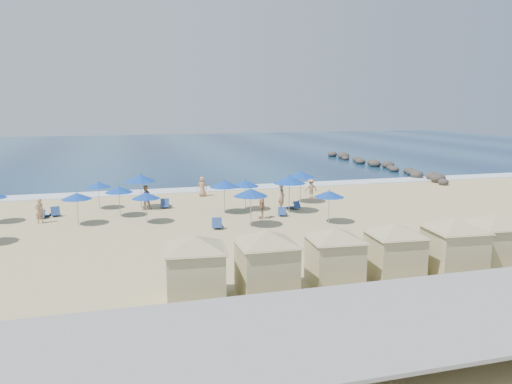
% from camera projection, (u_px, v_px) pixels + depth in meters
% --- Properties ---
extents(ground, '(160.00, 160.00, 0.00)m').
position_uv_depth(ground, '(227.00, 235.00, 29.08)').
color(ground, tan).
rests_on(ground, ground).
extents(ocean, '(160.00, 80.00, 0.06)m').
position_uv_depth(ocean, '(154.00, 150.00, 81.19)').
color(ocean, '#0D274A').
rests_on(ocean, ground).
extents(surf_line, '(160.00, 2.50, 0.08)m').
position_uv_depth(surf_line, '(189.00, 190.00, 43.76)').
color(surf_line, white).
rests_on(surf_line, ground).
extents(seawall, '(160.00, 6.10, 1.22)m').
position_uv_depth(seawall, '(316.00, 320.00, 16.18)').
color(seawall, gray).
rests_on(seawall, ground).
extents(rock_jetty, '(2.56, 26.66, 0.96)m').
position_uv_depth(rock_jetty, '(379.00, 165.00, 59.02)').
color(rock_jetty, '#292522').
rests_on(rock_jetty, ground).
extents(trash_bin, '(0.90, 0.90, 0.79)m').
position_uv_depth(trash_bin, '(315.00, 245.00, 25.63)').
color(trash_bin, black).
rests_on(trash_bin, ground).
extents(cabana_0, '(4.68, 4.68, 2.95)m').
position_uv_depth(cabana_0, '(195.00, 260.00, 18.95)').
color(cabana_0, tan).
rests_on(cabana_0, ground).
extents(cabana_1, '(4.70, 4.70, 2.95)m').
position_uv_depth(cabana_1, '(266.00, 255.00, 19.66)').
color(cabana_1, tan).
rests_on(cabana_1, ground).
extents(cabana_2, '(4.41, 4.41, 2.77)m').
position_uv_depth(cabana_2, '(335.00, 249.00, 20.73)').
color(cabana_2, tan).
rests_on(cabana_2, ground).
extents(cabana_3, '(4.42, 4.42, 2.78)m').
position_uv_depth(cabana_3, '(395.00, 245.00, 21.41)').
color(cabana_3, tan).
rests_on(cabana_3, ground).
extents(cabana_4, '(4.69, 4.69, 2.95)m').
position_uv_depth(cabana_4, '(455.00, 240.00, 21.80)').
color(cabana_4, tan).
rests_on(cabana_4, ground).
extents(cabana_5, '(4.56, 4.56, 2.87)m').
position_uv_depth(cabana_5, '(495.00, 235.00, 22.73)').
color(cabana_5, tan).
rests_on(cabana_5, ground).
extents(umbrella_2, '(1.80, 1.80, 2.05)m').
position_uv_depth(umbrella_2, '(98.00, 185.00, 35.92)').
color(umbrella_2, '#A5A8AD').
rests_on(umbrella_2, ground).
extents(umbrella_3, '(1.82, 1.82, 2.07)m').
position_uv_depth(umbrella_3, '(146.00, 196.00, 31.61)').
color(umbrella_3, '#A5A8AD').
rests_on(umbrella_3, ground).
extents(umbrella_4, '(2.28, 2.28, 2.60)m').
position_uv_depth(umbrella_4, '(141.00, 178.00, 35.89)').
color(umbrella_4, '#A5A8AD').
rests_on(umbrella_4, ground).
extents(umbrella_5, '(1.88, 1.88, 2.14)m').
position_uv_depth(umbrella_5, '(119.00, 190.00, 33.44)').
color(umbrella_5, '#A5A8AD').
rests_on(umbrella_5, ground).
extents(umbrella_6, '(2.19, 2.19, 2.49)m').
position_uv_depth(umbrella_6, '(251.00, 192.00, 30.67)').
color(umbrella_6, '#A5A8AD').
rests_on(umbrella_6, ground).
extents(umbrella_7, '(1.98, 1.98, 2.26)m').
position_uv_depth(umbrella_7, '(245.00, 183.00, 35.36)').
color(umbrella_7, '#A5A8AD').
rests_on(umbrella_7, ground).
extents(umbrella_8, '(2.10, 2.10, 2.39)m').
position_uv_depth(umbrella_8, '(224.00, 184.00, 34.41)').
color(umbrella_8, '#A5A8AD').
rests_on(umbrella_8, ground).
extents(umbrella_9, '(2.22, 2.22, 2.53)m').
position_uv_depth(umbrella_9, '(301.00, 174.00, 38.11)').
color(umbrella_9, '#A5A8AD').
rests_on(umbrella_9, ground).
extents(umbrella_10, '(2.35, 2.35, 2.68)m').
position_uv_depth(umbrella_10, '(289.00, 180.00, 34.65)').
color(umbrella_10, '#A5A8AD').
rests_on(umbrella_10, ground).
extents(umbrella_11, '(1.93, 1.93, 2.20)m').
position_uv_depth(umbrella_11, '(329.00, 194.00, 31.56)').
color(umbrella_11, '#A5A8AD').
rests_on(umbrella_11, ground).
extents(umbrella_12, '(1.88, 1.88, 2.14)m').
position_uv_depth(umbrella_12, '(77.00, 196.00, 31.12)').
color(umbrella_12, '#A5A8AD').
rests_on(umbrella_12, ground).
extents(beach_chair_0, '(0.79, 1.25, 0.64)m').
position_uv_depth(beach_chair_0, '(43.00, 215.00, 33.32)').
color(beach_chair_0, navy).
rests_on(beach_chair_0, ground).
extents(beach_chair_1, '(0.85, 1.39, 0.71)m').
position_uv_depth(beach_chair_1, '(55.00, 212.00, 33.90)').
color(beach_chair_1, navy).
rests_on(beach_chair_1, ground).
extents(beach_chair_2, '(0.78, 1.43, 0.75)m').
position_uv_depth(beach_chair_2, '(165.00, 204.00, 36.57)').
color(beach_chair_2, navy).
rests_on(beach_chair_2, ground).
extents(beach_chair_3, '(0.88, 1.45, 0.75)m').
position_uv_depth(beach_chair_3, '(217.00, 224.00, 30.59)').
color(beach_chair_3, navy).
rests_on(beach_chair_3, ground).
extents(beach_chair_4, '(0.94, 1.33, 0.67)m').
position_uv_depth(beach_chair_4, '(282.00, 212.00, 34.01)').
color(beach_chair_4, navy).
rests_on(beach_chair_4, ground).
extents(beach_chair_5, '(0.86, 1.26, 0.63)m').
position_uv_depth(beach_chair_5, '(294.00, 206.00, 36.08)').
color(beach_chair_5, navy).
rests_on(beach_chair_5, ground).
extents(beachgoer_0, '(0.70, 0.66, 1.61)m').
position_uv_depth(beachgoer_0, '(39.00, 211.00, 31.78)').
color(beachgoer_0, tan).
rests_on(beachgoer_0, ground).
extents(beachgoer_1, '(0.95, 0.79, 1.78)m').
position_uv_depth(beachgoer_1, '(145.00, 198.00, 35.79)').
color(beachgoer_1, tan).
rests_on(beachgoer_1, ground).
extents(beachgoer_2, '(0.70, 1.09, 1.73)m').
position_uv_depth(beachgoer_2, '(262.00, 206.00, 33.09)').
color(beachgoer_2, tan).
rests_on(beachgoer_2, ground).
extents(beachgoer_3, '(1.06, 0.64, 1.59)m').
position_uv_depth(beachgoer_3, '(311.00, 188.00, 40.23)').
color(beachgoer_3, tan).
rests_on(beachgoer_3, ground).
extents(beachgoer_4, '(0.83, 0.56, 1.64)m').
position_uv_depth(beachgoer_4, '(202.00, 186.00, 40.94)').
color(beachgoer_4, tan).
rests_on(beachgoer_4, ground).
extents(beachgoer_5, '(0.51, 0.72, 1.86)m').
position_uv_depth(beachgoer_5, '(282.00, 197.00, 35.88)').
color(beachgoer_5, tan).
rests_on(beachgoer_5, ground).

